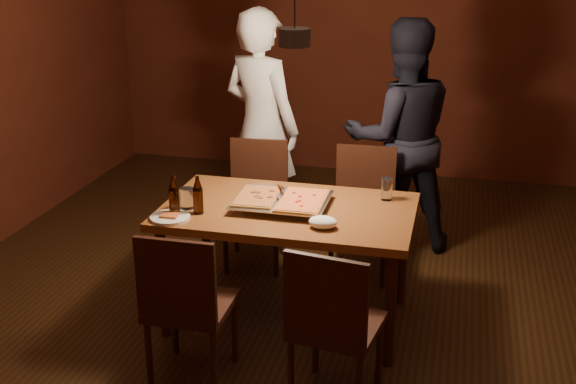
% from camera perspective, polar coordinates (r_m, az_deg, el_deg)
% --- Properties ---
extents(room_shell, '(6.00, 6.00, 6.00)m').
position_cam_1_polar(room_shell, '(4.16, 0.51, 7.34)').
color(room_shell, '#331D0E').
rests_on(room_shell, ground).
extents(dining_table, '(1.50, 0.90, 0.75)m').
position_cam_1_polar(dining_table, '(4.34, -0.00, -2.15)').
color(dining_table, brown).
rests_on(dining_table, floor).
extents(chair_far_left, '(0.46, 0.46, 0.49)m').
position_cam_1_polar(chair_far_left, '(5.21, -2.48, 0.09)').
color(chair_far_left, '#38190F').
rests_on(chair_far_left, floor).
extents(chair_far_right, '(0.43, 0.43, 0.49)m').
position_cam_1_polar(chair_far_right, '(5.08, 5.97, -0.56)').
color(chair_far_right, '#38190F').
rests_on(chair_far_right, floor).
extents(chair_near_left, '(0.42, 0.42, 0.49)m').
position_cam_1_polar(chair_near_left, '(3.80, -8.17, -8.08)').
color(chair_near_left, '#38190F').
rests_on(chair_near_left, floor).
extents(chair_near_right, '(0.48, 0.48, 0.49)m').
position_cam_1_polar(chair_near_right, '(3.60, 3.49, -9.67)').
color(chair_near_right, '#38190F').
rests_on(chair_near_right, floor).
extents(pizza_tray, '(0.55, 0.46, 0.05)m').
position_cam_1_polar(pizza_tray, '(4.32, -0.47, -0.85)').
color(pizza_tray, silver).
rests_on(pizza_tray, dining_table).
extents(pizza_meat, '(0.25, 0.38, 0.02)m').
position_cam_1_polar(pizza_meat, '(4.33, -2.41, -0.33)').
color(pizza_meat, maroon).
rests_on(pizza_meat, pizza_tray).
extents(pizza_cheese, '(0.27, 0.42, 0.02)m').
position_cam_1_polar(pizza_cheese, '(4.27, 1.14, -0.64)').
color(pizza_cheese, gold).
rests_on(pizza_cheese, pizza_tray).
extents(spatula, '(0.18, 0.26, 0.04)m').
position_cam_1_polar(spatula, '(4.32, -0.28, -0.29)').
color(spatula, silver).
rests_on(spatula, pizza_tray).
extents(beer_bottle_a, '(0.06, 0.06, 0.24)m').
position_cam_1_polar(beer_bottle_a, '(4.22, -8.99, -0.24)').
color(beer_bottle_a, black).
rests_on(beer_bottle_a, dining_table).
extents(beer_bottle_b, '(0.06, 0.06, 0.23)m').
position_cam_1_polar(beer_bottle_b, '(4.22, -7.13, -0.24)').
color(beer_bottle_b, black).
rests_on(beer_bottle_b, dining_table).
extents(water_glass_left, '(0.08, 0.08, 0.13)m').
position_cam_1_polar(water_glass_left, '(4.32, -7.98, -0.49)').
color(water_glass_left, silver).
rests_on(water_glass_left, dining_table).
extents(water_glass_right, '(0.07, 0.07, 0.14)m').
position_cam_1_polar(water_glass_right, '(4.45, 7.81, 0.23)').
color(water_glass_right, silver).
rests_on(water_glass_right, dining_table).
extents(plate_slice, '(0.23, 0.23, 0.03)m').
position_cam_1_polar(plate_slice, '(4.20, -9.30, -1.97)').
color(plate_slice, white).
rests_on(plate_slice, dining_table).
extents(napkin, '(0.16, 0.12, 0.07)m').
position_cam_1_polar(napkin, '(4.02, 2.78, -2.40)').
color(napkin, white).
rests_on(napkin, dining_table).
extents(diner_white, '(0.77, 0.65, 1.80)m').
position_cam_1_polar(diner_white, '(5.50, -2.12, 5.13)').
color(diner_white, white).
rests_on(diner_white, floor).
extents(diner_dark, '(1.02, 0.90, 1.74)m').
position_cam_1_polar(diner_dark, '(5.40, 8.88, 4.31)').
color(diner_dark, black).
rests_on(diner_dark, floor).
extents(pendant_lamp, '(0.18, 0.18, 1.10)m').
position_cam_1_polar(pendant_lamp, '(4.10, 0.52, 12.27)').
color(pendant_lamp, black).
rests_on(pendant_lamp, ceiling).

